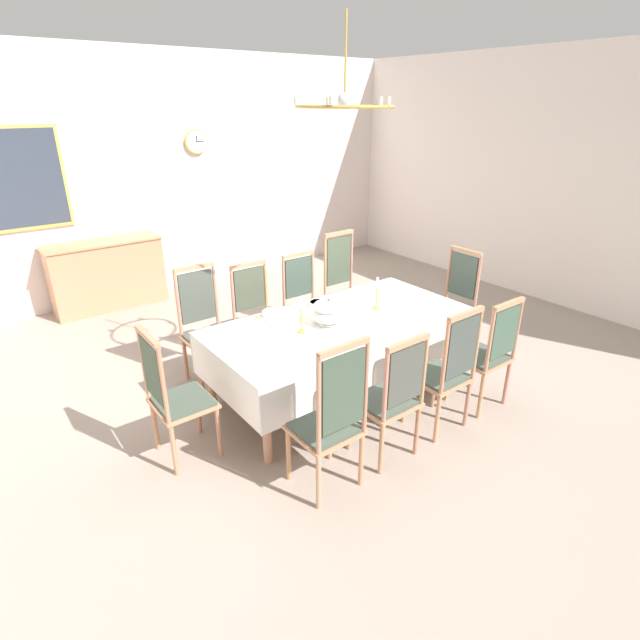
# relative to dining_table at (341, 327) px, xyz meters

# --- Properties ---
(ground) EXTENTS (7.57, 7.17, 0.04)m
(ground) POSITION_rel_dining_table_xyz_m (0.00, 0.21, -0.68)
(ground) COLOR gray
(back_wall) EXTENTS (7.57, 0.08, 3.21)m
(back_wall) POSITION_rel_dining_table_xyz_m (0.00, 3.83, 0.94)
(back_wall) COLOR silver
(back_wall) RESTS_ON ground
(right_wall) EXTENTS (0.08, 7.17, 3.21)m
(right_wall) POSITION_rel_dining_table_xyz_m (3.82, 0.21, 0.94)
(right_wall) COLOR silver
(right_wall) RESTS_ON ground
(dining_table) EXTENTS (2.40, 1.15, 0.73)m
(dining_table) POSITION_rel_dining_table_xyz_m (0.00, 0.00, 0.00)
(dining_table) COLOR tan
(dining_table) RESTS_ON ground
(tablecloth) EXTENTS (2.42, 1.17, 0.39)m
(tablecloth) POSITION_rel_dining_table_xyz_m (0.00, -0.00, -0.03)
(tablecloth) COLOR white
(tablecloth) RESTS_ON dining_table
(chair_south_a) EXTENTS (0.44, 0.42, 1.20)m
(chair_south_a) POSITION_rel_dining_table_xyz_m (-0.89, -0.99, -0.07)
(chair_south_a) COLOR tan
(chair_south_a) RESTS_ON ground
(chair_north_a) EXTENTS (0.44, 0.42, 1.15)m
(chair_north_a) POSITION_rel_dining_table_xyz_m (-0.89, 0.98, -0.09)
(chair_north_a) COLOR tan
(chair_north_a) RESTS_ON ground
(chair_south_b) EXTENTS (0.44, 0.42, 1.06)m
(chair_south_b) POSITION_rel_dining_table_xyz_m (-0.31, -0.98, -0.12)
(chair_south_b) COLOR tan
(chair_south_b) RESTS_ON ground
(chair_north_b) EXTENTS (0.44, 0.42, 1.06)m
(chair_north_b) POSITION_rel_dining_table_xyz_m (-0.31, 0.98, -0.12)
(chair_north_b) COLOR tan
(chair_north_b) RESTS_ON ground
(chair_south_c) EXTENTS (0.44, 0.42, 1.11)m
(chair_south_c) POSITION_rel_dining_table_xyz_m (0.30, -0.98, -0.10)
(chair_south_c) COLOR tan
(chair_south_c) RESTS_ON ground
(chair_north_c) EXTENTS (0.44, 0.42, 1.06)m
(chair_north_c) POSITION_rel_dining_table_xyz_m (0.30, 0.98, -0.12)
(chair_north_c) COLOR tan
(chair_north_c) RESTS_ON ground
(chair_south_d) EXTENTS (0.44, 0.42, 1.06)m
(chair_south_d) POSITION_rel_dining_table_xyz_m (0.87, -0.98, -0.12)
(chair_south_d) COLOR tan
(chair_south_d) RESTS_ON ground
(chair_north_d) EXTENTS (0.44, 0.42, 1.21)m
(chair_north_d) POSITION_rel_dining_table_xyz_m (0.87, 0.99, -0.07)
(chair_north_d) COLOR tan
(chair_north_d) RESTS_ON ground
(chair_head_west) EXTENTS (0.42, 0.44, 1.09)m
(chair_head_west) POSITION_rel_dining_table_xyz_m (-1.60, 0.00, -0.11)
(chair_head_west) COLOR #BD7957
(chair_head_west) RESTS_ON ground
(chair_head_east) EXTENTS (0.42, 0.44, 1.11)m
(chair_head_east) POSITION_rel_dining_table_xyz_m (1.60, -0.00, -0.10)
(chair_head_east) COLOR tan
(chair_head_east) RESTS_ON ground
(soup_tureen) EXTENTS (0.31, 0.31, 0.24)m
(soup_tureen) POSITION_rel_dining_table_xyz_m (-0.14, -0.00, 0.19)
(soup_tureen) COLOR white
(soup_tureen) RESTS_ON tablecloth
(candlestick_west) EXTENTS (0.07, 0.07, 0.32)m
(candlestick_west) POSITION_rel_dining_table_xyz_m (-0.43, -0.00, 0.20)
(candlestick_west) COLOR gold
(candlestick_west) RESTS_ON tablecloth
(candlestick_east) EXTENTS (0.07, 0.07, 0.32)m
(candlestick_east) POSITION_rel_dining_table_xyz_m (0.43, -0.00, 0.20)
(candlestick_east) COLOR gold
(candlestick_east) RESTS_ON tablecloth
(bowl_near_left) EXTENTS (0.20, 0.20, 0.04)m
(bowl_near_left) POSITION_rel_dining_table_xyz_m (-0.44, 0.46, 0.10)
(bowl_near_left) COLOR white
(bowl_near_left) RESTS_ON tablecloth
(bowl_near_right) EXTENTS (0.19, 0.19, 0.04)m
(bowl_near_right) POSITION_rel_dining_table_xyz_m (0.04, 0.40, 0.10)
(bowl_near_right) COLOR white
(bowl_near_right) RESTS_ON tablecloth
(spoon_primary) EXTENTS (0.04, 0.18, 0.01)m
(spoon_primary) POSITION_rel_dining_table_xyz_m (-0.57, 0.49, 0.08)
(spoon_primary) COLOR gold
(spoon_primary) RESTS_ON tablecloth
(spoon_secondary) EXTENTS (0.03, 0.18, 0.01)m
(spoon_secondary) POSITION_rel_dining_table_xyz_m (0.17, 0.43, 0.08)
(spoon_secondary) COLOR gold
(spoon_secondary) RESTS_ON tablecloth
(sideboard) EXTENTS (1.44, 0.48, 0.90)m
(sideboard) POSITION_rel_dining_table_xyz_m (-1.10, 3.52, -0.21)
(sideboard) COLOR tan
(sideboard) RESTS_ON ground
(mounted_clock) EXTENTS (0.33, 0.06, 0.33)m
(mounted_clock) POSITION_rel_dining_table_xyz_m (0.43, 3.76, 1.37)
(mounted_clock) COLOR #D1B251
(framed_painting) EXTENTS (0.98, 0.05, 1.20)m
(framed_painting) POSITION_rel_dining_table_xyz_m (-1.81, 3.77, 1.05)
(framed_painting) COLOR #D1B251
(chandelier) EXTENTS (0.77, 0.76, 0.66)m
(chandelier) POSITION_rel_dining_table_xyz_m (-0.00, -0.00, 1.86)
(chandelier) COLOR gold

